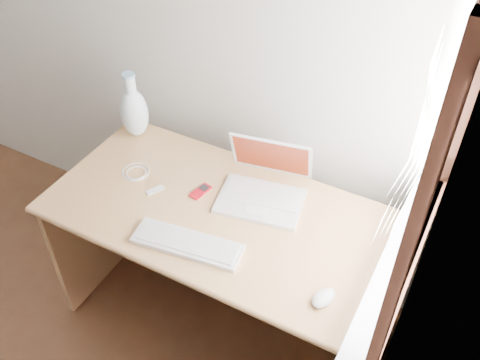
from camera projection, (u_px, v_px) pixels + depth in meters
The scene contains 9 objects.
window at pixel (441, 151), 1.44m from camera, with size 0.11×0.99×1.10m.
desk at pixel (231, 233), 2.25m from camera, with size 1.35×0.68×0.71m.
laptop at pixel (266, 186), 2.09m from camera, with size 0.37×0.33×0.22m.
external_keyboard at pixel (187, 243), 1.93m from camera, with size 0.42×0.18×0.02m.
mouse at pixel (324, 298), 1.74m from camera, with size 0.06×0.10×0.03m, color silver.
ipod at pixel (201, 191), 2.14m from camera, with size 0.06×0.10×0.01m.
cable_coil at pixel (136, 172), 2.23m from camera, with size 0.12×0.12×0.01m, color white.
remote at pixel (155, 190), 2.15m from camera, with size 0.03×0.08×0.01m, color white.
vase at pixel (134, 111), 2.35m from camera, with size 0.12×0.12×0.31m.
Camera 1 is at (1.77, 0.05, 2.18)m, focal length 40.00 mm.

